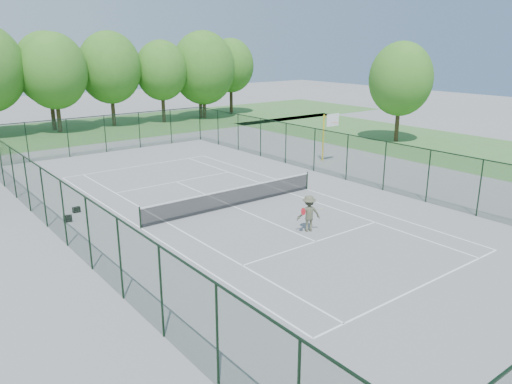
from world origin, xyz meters
TOP-DOWN VIEW (x-y plane):
  - ground at (0.00, 0.00)m, footprint 140.00×140.00m
  - grass_far at (0.00, 30.00)m, footprint 80.00×16.00m
  - grass_side at (24.00, 4.00)m, footprint 14.00×40.00m
  - court_lines at (0.00, 0.00)m, footprint 11.05×23.85m
  - tennis_net at (0.00, 0.00)m, footprint 11.08×0.08m
  - fence_enclosure at (0.00, 0.00)m, footprint 18.05×36.05m
  - tree_line_far at (0.00, 30.00)m, footprint 39.40×6.40m
  - basketball_goal at (11.79, 4.43)m, footprint 1.20×1.43m
  - tree_side at (22.66, 6.38)m, footprint 5.56×5.56m
  - sports_bag_a at (-7.97, 3.12)m, footprint 0.46×0.34m
  - sports_bag_b at (-7.14, 4.30)m, footprint 0.37×0.23m
  - tennis_player at (0.67, -5.20)m, footprint 2.17×1.05m

SIDE VIEW (x-z plane):
  - ground at x=0.00m, z-range 0.00..0.00m
  - court_lines at x=0.00m, z-range 0.00..0.01m
  - grass_far at x=0.00m, z-range 0.00..0.01m
  - grass_side at x=24.00m, z-range 0.00..0.01m
  - sports_bag_b at x=-7.14m, z-range 0.00..0.29m
  - sports_bag_a at x=-7.97m, z-range 0.00..0.33m
  - tennis_net at x=0.00m, z-range 0.03..1.13m
  - tennis_player at x=0.67m, z-range 0.00..1.76m
  - fence_enclosure at x=0.00m, z-range 0.05..3.07m
  - basketball_goal at x=11.79m, z-range 0.74..4.39m
  - tree_side at x=22.66m, z-range 1.15..9.96m
  - tree_line_far at x=0.00m, z-range 1.14..10.84m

